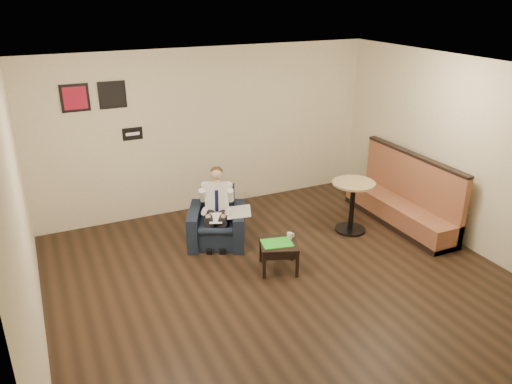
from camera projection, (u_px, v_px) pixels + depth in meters
name	position (u px, v px, depth m)	size (l,w,h in m)	color
ground	(289.00, 288.00, 6.61)	(6.00, 6.00, 0.00)	black
wall_back	(209.00, 130.00, 8.59)	(6.00, 0.02, 2.80)	#F1E8C5
wall_front	(495.00, 335.00, 3.56)	(6.00, 0.02, 2.80)	#F1E8C5
wall_left	(25.00, 239.00, 4.91)	(0.02, 6.00, 2.80)	#F1E8C5
wall_right	(474.00, 157.00, 7.24)	(0.02, 6.00, 2.80)	#F1E8C5
ceiling	(296.00, 74.00, 5.54)	(6.00, 6.00, 0.02)	white
seating_sign	(133.00, 134.00, 8.03)	(0.32, 0.02, 0.20)	black
art_print_left	(75.00, 98.00, 7.47)	(0.42, 0.03, 0.42)	#AC152F
art_print_right	(112.00, 95.00, 7.69)	(0.42, 0.03, 0.42)	black
armchair	(217.00, 218.00, 7.64)	(0.84, 0.84, 0.82)	black
seated_man	(216.00, 212.00, 7.49)	(0.53, 0.80, 1.12)	silver
lap_papers	(216.00, 218.00, 7.43)	(0.19, 0.27, 0.01)	white
newspaper	(239.00, 212.00, 7.51)	(0.36, 0.44, 0.01)	silver
side_table	(279.00, 256.00, 6.98)	(0.51, 0.51, 0.42)	black
green_folder	(277.00, 243.00, 6.88)	(0.42, 0.30, 0.01)	#30D52A
coffee_mug	(290.00, 236.00, 7.00)	(0.08, 0.08, 0.09)	white
smartphone	(281.00, 237.00, 7.04)	(0.13, 0.06, 0.01)	black
banquette	(401.00, 191.00, 8.19)	(0.55, 2.29, 1.17)	brown
cafe_table	(352.00, 207.00, 8.01)	(0.68, 0.68, 0.85)	tan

